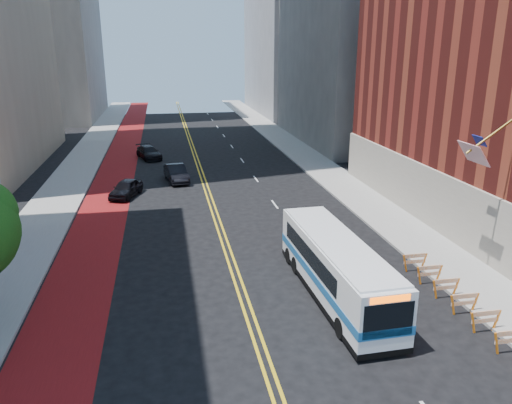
{
  "coord_description": "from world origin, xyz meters",
  "views": [
    {
      "loc": [
        -3.41,
        -13.95,
        11.65
      ],
      "look_at": [
        0.7,
        8.0,
        4.71
      ],
      "focal_mm": 35.0,
      "sensor_mm": 36.0,
      "label": 1
    }
  ],
  "objects_px": {
    "car_a": "(126,188)",
    "car_c": "(149,153)",
    "car_b": "(176,173)",
    "transit_bus": "(335,267)"
  },
  "relations": [
    {
      "from": "transit_bus",
      "to": "car_a",
      "type": "height_order",
      "value": "transit_bus"
    },
    {
      "from": "car_a",
      "to": "car_c",
      "type": "bearing_deg",
      "value": 103.5
    },
    {
      "from": "car_a",
      "to": "car_b",
      "type": "bearing_deg",
      "value": 64.5
    },
    {
      "from": "car_a",
      "to": "car_c",
      "type": "xyz_separation_m",
      "value": [
        1.56,
        14.49,
        -0.03
      ]
    },
    {
      "from": "car_a",
      "to": "car_b",
      "type": "relative_size",
      "value": 0.9
    },
    {
      "from": "car_c",
      "to": "car_b",
      "type": "bearing_deg",
      "value": -93.53
    },
    {
      "from": "car_b",
      "to": "car_c",
      "type": "height_order",
      "value": "car_b"
    },
    {
      "from": "transit_bus",
      "to": "car_c",
      "type": "xyz_separation_m",
      "value": [
        -9.45,
        33.82,
        -0.87
      ]
    },
    {
      "from": "transit_bus",
      "to": "car_b",
      "type": "height_order",
      "value": "transit_bus"
    },
    {
      "from": "car_b",
      "to": "car_a",
      "type": "bearing_deg",
      "value": -144.28
    }
  ]
}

